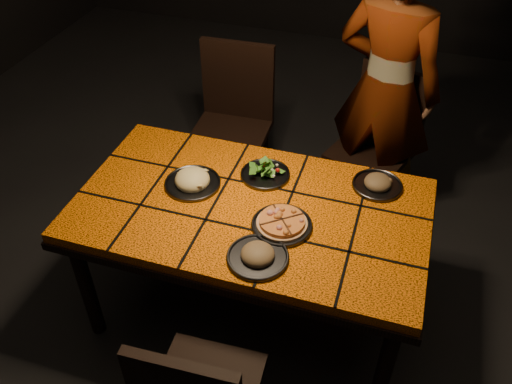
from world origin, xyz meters
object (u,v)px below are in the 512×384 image
(dining_table, at_px, (251,218))
(chair_far_left, at_px, (233,115))
(chair_far_right, at_px, (379,135))
(plate_pasta, at_px, (192,181))
(diner, at_px, (386,90))
(plate_pizza, at_px, (282,224))

(dining_table, distance_m, chair_far_left, 1.05)
(dining_table, height_order, chair_far_right, chair_far_right)
(chair_far_right, relative_size, plate_pasta, 3.53)
(chair_far_left, xyz_separation_m, plate_pasta, (0.12, -0.90, 0.20))
(dining_table, xyz_separation_m, chair_far_left, (-0.43, 0.96, -0.09))
(dining_table, bearing_deg, plate_pasta, 169.27)
(dining_table, height_order, diner, diner)
(chair_far_right, height_order, plate_pasta, chair_far_right)
(diner, distance_m, plate_pizza, 1.19)
(plate_pizza, bearing_deg, chair_far_right, 75.53)
(dining_table, relative_size, plate_pizza, 5.17)
(plate_pasta, bearing_deg, diner, 52.40)
(dining_table, relative_size, chair_far_right, 1.71)
(chair_far_right, distance_m, plate_pasta, 1.29)
(diner, bearing_deg, chair_far_left, 22.03)
(chair_far_left, bearing_deg, dining_table, -68.55)
(plate_pasta, bearing_deg, chair_far_right, 52.14)
(chair_far_right, bearing_deg, plate_pasta, -107.80)
(chair_far_right, height_order, diner, diner)
(plate_pasta, bearing_deg, chair_far_left, 97.44)
(diner, xyz_separation_m, plate_pizza, (-0.29, -1.15, -0.09))
(dining_table, bearing_deg, chair_far_left, 113.96)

